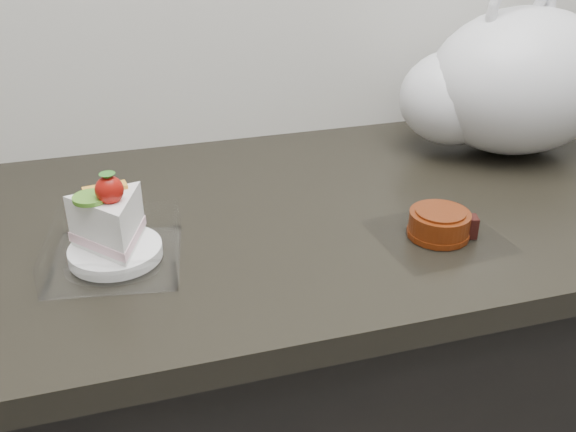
{
  "coord_description": "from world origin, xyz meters",
  "views": [
    {
      "loc": [
        -0.35,
        0.84,
        1.36
      ],
      "look_at": [
        -0.13,
        1.59,
        0.94
      ],
      "focal_mm": 40.0,
      "sensor_mm": 36.0,
      "label": 1
    }
  ],
  "objects": [
    {
      "name": "counter",
      "position": [
        0.0,
        1.69,
        0.45
      ],
      "size": [
        2.04,
        0.64,
        0.9
      ],
      "color": "black",
      "rests_on": "ground"
    },
    {
      "name": "cake_tray",
      "position": [
        -0.36,
        1.61,
        0.94
      ],
      "size": [
        0.19,
        0.19,
        0.13
      ],
      "rotation": [
        0.0,
        0.0,
        -0.16
      ],
      "color": "white",
      "rests_on": "counter"
    },
    {
      "name": "mooncake_wrap",
      "position": [
        0.09,
        1.54,
        0.92
      ],
      "size": [
        0.18,
        0.17,
        0.04
      ],
      "rotation": [
        0.0,
        0.0,
        0.25
      ],
      "color": "white",
      "rests_on": "counter"
    },
    {
      "name": "plastic_bag",
      "position": [
        0.35,
        1.81,
        1.03
      ],
      "size": [
        0.4,
        0.29,
        0.32
      ],
      "rotation": [
        0.0,
        0.0,
        -0.06
      ],
      "color": "silver",
      "rests_on": "counter"
    }
  ]
}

